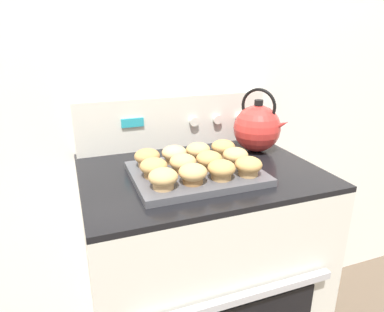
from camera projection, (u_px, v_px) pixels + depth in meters
name	position (u px, v px, depth m)	size (l,w,h in m)	color
wall_back	(169.00, 76.00, 1.36)	(8.00, 0.05, 2.40)	white
stove_range	(198.00, 279.00, 1.33)	(0.79, 0.64, 0.92)	silver
control_panel	(174.00, 121.00, 1.38)	(0.77, 0.07, 0.21)	silver
muffin_pan	(196.00, 173.00, 1.10)	(0.41, 0.31, 0.02)	#4C4C51
muffin_r0_c0	(163.00, 178.00, 0.96)	(0.08, 0.08, 0.06)	tan
muffin_r0_c1	(193.00, 174.00, 1.00)	(0.08, 0.08, 0.06)	olive
muffin_r0_c2	(222.00, 170.00, 1.02)	(0.08, 0.08, 0.06)	tan
muffin_r0_c3	(248.00, 166.00, 1.05)	(0.08, 0.08, 0.06)	tan
muffin_r1_c0	(154.00, 167.00, 1.04)	(0.08, 0.08, 0.06)	olive
muffin_r1_c1	(183.00, 163.00, 1.07)	(0.08, 0.08, 0.06)	#A37A4C
muffin_r1_c2	(209.00, 160.00, 1.10)	(0.08, 0.08, 0.06)	#A37A4C
muffin_r1_c3	(235.00, 156.00, 1.13)	(0.08, 0.08, 0.06)	tan
muffin_r2_c0	(147.00, 157.00, 1.12)	(0.08, 0.08, 0.06)	tan
muffin_r2_c1	(174.00, 154.00, 1.16)	(0.08, 0.08, 0.06)	#A37A4C
muffin_r2_c2	(198.00, 151.00, 1.18)	(0.08, 0.08, 0.06)	olive
muffin_r2_c3	(223.00, 148.00, 1.22)	(0.08, 0.08, 0.06)	tan
tea_kettle	(257.00, 127.00, 1.32)	(0.18, 0.20, 0.25)	red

